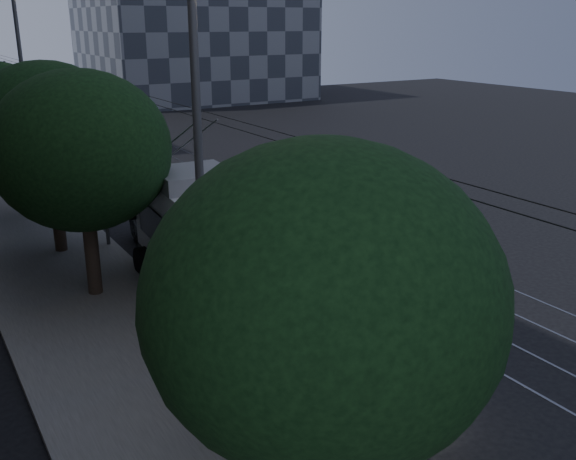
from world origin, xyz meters
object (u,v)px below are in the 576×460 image
(car_white_c, at_px, (45,146))
(streetlamp_near, at_px, (214,134))
(pickup_silver, at_px, (185,230))
(trolleybus, at_px, (238,262))
(car_white_a, at_px, (89,192))
(car_white_d, at_px, (29,142))
(streetlamp_far, at_px, (30,60))
(car_white_b, at_px, (73,178))

(car_white_c, relative_size, streetlamp_near, 0.47)
(streetlamp_near, bearing_deg, pickup_silver, 73.32)
(trolleybus, height_order, car_white_a, trolleybus)
(car_white_d, height_order, streetlamp_far, streetlamp_far)
(car_white_b, bearing_deg, pickup_silver, -101.97)
(trolleybus, bearing_deg, car_white_b, 95.49)
(trolleybus, height_order, car_white_d, trolleybus)
(car_white_d, xyz_separation_m, streetlamp_near, (-1.11, -31.27, 5.16))
(car_white_c, bearing_deg, car_white_b, -109.66)
(pickup_silver, bearing_deg, car_white_a, 102.86)
(car_white_d, bearing_deg, car_white_c, -75.90)
(trolleybus, xyz_separation_m, streetlamp_near, (-1.53, -2.03, 4.08))
(streetlamp_near, height_order, streetlamp_far, streetlamp_far)
(car_white_c, xyz_separation_m, streetlamp_near, (-1.68, -29.17, 5.12))
(trolleybus, bearing_deg, pickup_silver, 85.54)
(trolleybus, distance_m, car_white_d, 29.26)
(car_white_c, distance_m, streetlamp_near, 29.67)
(trolleybus, xyz_separation_m, car_white_d, (-0.42, 29.24, -1.07))
(trolleybus, xyz_separation_m, streetlamp_far, (-1.50, 19.40, 4.70))
(trolleybus, distance_m, car_white_a, 14.69)
(car_white_c, relative_size, streetlamp_far, 0.42)
(car_white_a, relative_size, car_white_c, 0.83)
(trolleybus, height_order, car_white_c, trolleybus)
(car_white_a, height_order, streetlamp_near, streetlamp_near)
(pickup_silver, bearing_deg, car_white_c, 95.84)
(car_white_a, bearing_deg, pickup_silver, -76.54)
(pickup_silver, height_order, streetlamp_near, streetlamp_near)
(car_white_c, bearing_deg, pickup_silver, -104.00)
(car_white_a, bearing_deg, streetlamp_near, -89.43)
(car_white_a, height_order, car_white_d, car_white_d)
(car_white_a, distance_m, car_white_c, 12.52)
(car_white_a, xyz_separation_m, car_white_d, (0.02, 14.60, 0.07))
(pickup_silver, distance_m, car_white_b, 11.58)
(car_white_b, distance_m, streetlamp_near, 20.39)
(car_white_d, relative_size, streetlamp_far, 0.39)
(car_white_b, xyz_separation_m, streetlamp_near, (-1.09, -19.69, 5.16))
(trolleybus, bearing_deg, streetlamp_near, -122.98)
(pickup_silver, relative_size, car_white_b, 1.27)
(car_white_b, xyz_separation_m, car_white_c, (0.59, 9.48, 0.04))
(car_white_b, relative_size, car_white_d, 1.16)
(pickup_silver, height_order, car_white_c, pickup_silver)
(pickup_silver, bearing_deg, car_white_d, 97.04)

